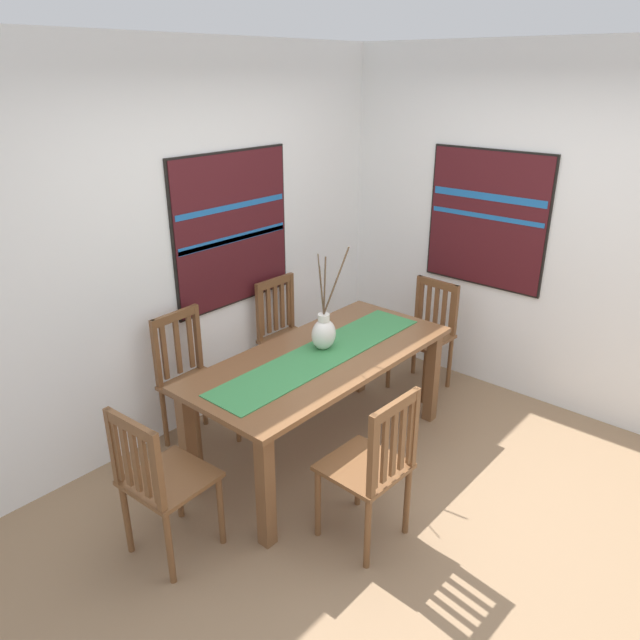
% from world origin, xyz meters
% --- Properties ---
extents(ground_plane, '(6.40, 6.40, 0.03)m').
position_xyz_m(ground_plane, '(0.00, 0.00, -0.01)').
color(ground_plane, '#8E7051').
extents(wall_back, '(6.40, 0.12, 2.70)m').
position_xyz_m(wall_back, '(0.00, 1.86, 1.35)').
color(wall_back, white).
rests_on(wall_back, ground_plane).
extents(wall_side, '(0.12, 6.40, 2.70)m').
position_xyz_m(wall_side, '(1.86, 0.00, 1.35)').
color(wall_side, white).
rests_on(wall_side, ground_plane).
extents(dining_table, '(1.90, 0.85, 0.76)m').
position_xyz_m(dining_table, '(0.10, 0.78, 0.65)').
color(dining_table, brown).
rests_on(dining_table, ground_plane).
extents(table_runner, '(1.75, 0.36, 0.01)m').
position_xyz_m(table_runner, '(0.10, 0.78, 0.76)').
color(table_runner, '#388447').
rests_on(table_runner, dining_table).
extents(centerpiece_vase, '(0.25, 0.20, 0.71)m').
position_xyz_m(centerpiece_vase, '(0.18, 0.83, 0.88)').
color(centerpiece_vase, silver).
rests_on(centerpiece_vase, dining_table).
extents(chair_0, '(0.44, 0.44, 0.90)m').
position_xyz_m(chair_0, '(1.40, 0.77, 0.49)').
color(chair_0, brown).
rests_on(chair_0, ground_plane).
extents(chair_1, '(0.43, 0.43, 0.96)m').
position_xyz_m(chair_1, '(-0.36, 0.02, 0.51)').
color(chair_1, brown).
rests_on(chair_1, ground_plane).
extents(chair_2, '(0.43, 0.43, 0.96)m').
position_xyz_m(chair_2, '(0.59, 1.57, 0.51)').
color(chair_2, brown).
rests_on(chair_2, ground_plane).
extents(chair_3, '(0.44, 0.44, 0.93)m').
position_xyz_m(chair_3, '(-1.18, 0.80, 0.50)').
color(chair_3, brown).
rests_on(chair_3, ground_plane).
extents(chair_4, '(0.44, 0.44, 0.97)m').
position_xyz_m(chair_4, '(-0.38, 1.55, 0.50)').
color(chair_4, brown).
rests_on(chair_4, ground_plane).
extents(painting_on_back_wall, '(1.08, 0.05, 1.14)m').
position_xyz_m(painting_on_back_wall, '(0.26, 1.79, 1.40)').
color(painting_on_back_wall, black).
extents(painting_on_side_wall, '(0.05, 1.00, 1.08)m').
position_xyz_m(painting_on_side_wall, '(1.79, 0.53, 1.40)').
color(painting_on_side_wall, black).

